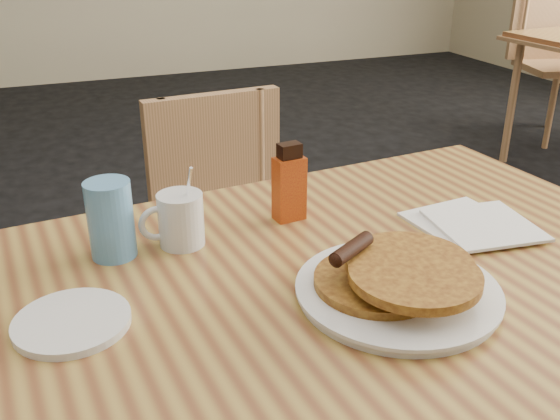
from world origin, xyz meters
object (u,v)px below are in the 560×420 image
(coffee_mug, at_px, (179,219))
(blue_tumbler, at_px, (111,220))
(chair_main_far, at_px, (226,223))
(syrup_bottle, at_px, (289,185))
(chair_neighbor_far, at_px, (551,47))
(pancake_plate, at_px, (398,283))
(main_table, at_px, (334,295))

(coffee_mug, bearing_deg, blue_tumbler, -170.34)
(chair_main_far, xyz_separation_m, syrup_bottle, (-0.02, -0.50, 0.31))
(chair_main_far, bearing_deg, coffee_mug, -118.92)
(chair_main_far, height_order, syrup_bottle, syrup_bottle)
(coffee_mug, bearing_deg, chair_main_far, 76.12)
(chair_neighbor_far, distance_m, pancake_plate, 3.57)
(syrup_bottle, bearing_deg, main_table, -99.50)
(syrup_bottle, height_order, blue_tumbler, syrup_bottle)
(syrup_bottle, bearing_deg, pancake_plate, -87.91)
(pancake_plate, bearing_deg, chair_main_far, 92.20)
(pancake_plate, relative_size, syrup_bottle, 2.05)
(chair_main_far, relative_size, blue_tumbler, 6.27)
(pancake_plate, relative_size, coffee_mug, 2.07)
(chair_main_far, xyz_separation_m, pancake_plate, (0.03, -0.82, 0.26))
(chair_neighbor_far, bearing_deg, chair_main_far, -133.52)
(main_table, distance_m, chair_neighbor_far, 3.55)
(blue_tumbler, bearing_deg, chair_main_far, 55.80)
(main_table, bearing_deg, coffee_mug, 136.32)
(main_table, relative_size, chair_neighbor_far, 1.47)
(chair_main_far, bearing_deg, chair_neighbor_far, 26.54)
(main_table, height_order, pancake_plate, pancake_plate)
(main_table, relative_size, syrup_bottle, 9.02)
(chair_main_far, relative_size, chair_neighbor_far, 0.91)
(chair_main_far, height_order, pancake_plate, chair_main_far)
(main_table, distance_m, coffee_mug, 0.30)
(pancake_plate, xyz_separation_m, blue_tumbler, (-0.39, 0.30, 0.04))
(chair_neighbor_far, relative_size, coffee_mug, 6.22)
(pancake_plate, bearing_deg, syrup_bottle, 98.44)
(main_table, relative_size, blue_tumbler, 10.15)
(chair_neighbor_far, xyz_separation_m, coffee_mug, (-2.89, -2.12, 0.23))
(chair_neighbor_far, distance_m, syrup_bottle, 3.40)
(syrup_bottle, bearing_deg, chair_neighbor_far, 31.77)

